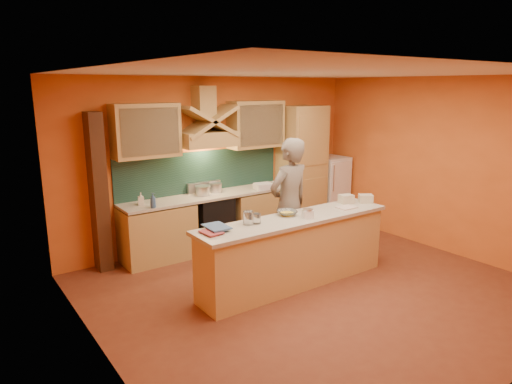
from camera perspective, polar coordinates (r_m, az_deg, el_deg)
floor at (r=6.26m, az=7.29°, el=-11.99°), size 5.50×5.00×0.01m
ceiling at (r=5.68m, az=8.13°, el=14.56°), size 5.50×5.00×0.01m
wall_back at (r=7.79m, az=-4.96°, el=3.86°), size 5.50×0.02×2.80m
wall_left at (r=4.46m, az=-19.21°, el=-3.83°), size 0.02×5.00×2.80m
wall_right at (r=7.92m, az=22.44°, el=3.07°), size 0.02×5.00×2.80m
base_cabinet_left at (r=7.21m, az=-12.20°, el=-5.09°), size 1.10×0.60×0.86m
base_cabinet_right at (r=8.10m, az=0.22°, el=-2.76°), size 1.10×0.60×0.86m
counter_top at (r=7.48m, az=-5.69°, el=-0.44°), size 3.00×0.62×0.04m
stove at (r=7.60m, az=-5.62°, el=-3.74°), size 0.60×0.58×0.90m
backsplash at (r=7.66m, az=-6.82°, el=2.52°), size 3.00×0.03×0.70m
range_hood at (r=7.37m, az=-6.05°, el=6.61°), size 0.92×0.50×0.24m
hood_chimney at (r=7.41m, az=-6.55°, el=11.13°), size 0.30×0.30×0.50m
upper_cabinet_left at (r=6.99m, az=-13.61°, el=7.45°), size 1.00×0.35×0.80m
upper_cabinet_right at (r=7.95m, az=0.00°, el=8.46°), size 1.00×0.35×0.80m
pantry_column at (r=8.54m, az=5.70°, el=2.97°), size 0.80×0.60×2.30m
fridge at (r=9.14m, az=9.18°, el=0.34°), size 0.58×0.60×1.30m
trim_column_left at (r=6.90m, az=-19.08°, el=-0.13°), size 0.20×0.30×2.30m
island_body at (r=6.23m, az=4.84°, el=-7.65°), size 2.80×0.55×0.88m
island_top at (r=6.08m, az=4.93°, el=-3.42°), size 2.90×0.62×0.05m
person at (r=6.61m, az=4.15°, el=-1.60°), size 0.75×0.54×1.94m
pot_large at (r=7.43m, az=-6.66°, el=0.03°), size 0.27×0.27×0.15m
pot_small at (r=7.61m, az=-5.07°, el=0.39°), size 0.24×0.24×0.15m
soap_bottle_a at (r=6.97m, az=-14.19°, el=-0.82°), size 0.11×0.11×0.19m
soap_bottle_b at (r=6.76m, az=-12.76°, el=-1.04°), size 0.12×0.12×0.22m
bowl_back at (r=8.14m, az=2.77°, el=1.10°), size 0.27×0.27×0.06m
dish_rack at (r=7.80m, az=0.94°, el=0.72°), size 0.33×0.27×0.10m
book_lower at (r=5.37m, az=-6.52°, el=-5.27°), size 0.22×0.28×0.03m
book_upper at (r=5.49m, az=-6.12°, el=-4.60°), size 0.27×0.36×0.03m
jar_large at (r=5.73m, az=-0.97°, el=-3.26°), size 0.15×0.15×0.17m
jar_small at (r=5.78m, az=0.03°, el=-3.33°), size 0.12×0.12×0.13m
kitchen_scale at (r=6.05m, az=6.49°, el=-2.75°), size 0.17×0.17×0.11m
mixing_bowl at (r=6.16m, az=3.90°, el=-2.63°), size 0.33×0.33×0.06m
cloth at (r=6.64m, az=11.27°, el=-1.90°), size 0.27×0.20×0.02m
grocery_bag_a at (r=6.90m, az=11.20°, el=-0.86°), size 0.22×0.20×0.13m
grocery_bag_b at (r=7.00m, az=13.55°, el=-0.80°), size 0.25×0.24×0.12m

